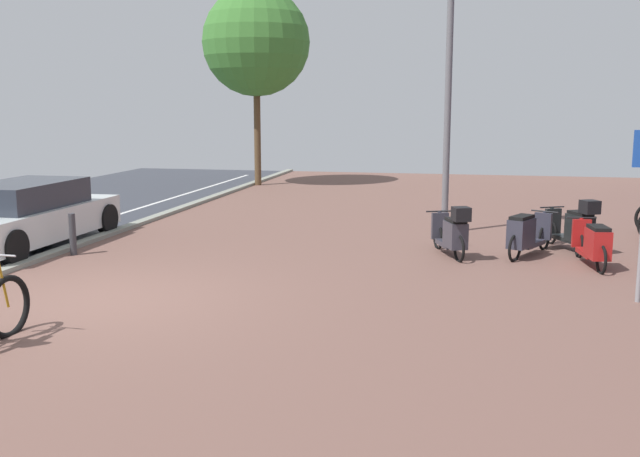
% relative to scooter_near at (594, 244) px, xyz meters
% --- Properties ---
extents(ground, '(21.00, 40.00, 0.13)m').
position_rel_scooter_near_xyz_m(ground, '(-5.59, -3.68, -0.42)').
color(ground, '#2F323B').
extents(scooter_near, '(0.59, 1.77, 0.76)m').
position_rel_scooter_near_xyz_m(scooter_near, '(0.00, 0.00, 0.00)').
color(scooter_near, black).
rests_on(scooter_near, ground).
extents(scooter_mid, '(0.96, 1.54, 1.04)m').
position_rel_scooter_near_xyz_m(scooter_mid, '(-0.14, 1.33, 0.07)').
color(scooter_mid, black).
rests_on(scooter_mid, ground).
extents(scooter_far, '(0.85, 1.58, 0.99)m').
position_rel_scooter_near_xyz_m(scooter_far, '(-2.34, 0.34, 0.05)').
color(scooter_far, black).
rests_on(scooter_far, ground).
extents(scooter_extra, '(0.97, 1.68, 0.80)m').
position_rel_scooter_near_xyz_m(scooter_extra, '(-1.05, 0.65, 0.02)').
color(scooter_extra, black).
rests_on(scooter_extra, ground).
extents(parked_car_near, '(1.83, 4.26, 1.25)m').
position_rel_scooter_near_xyz_m(parked_car_near, '(-10.39, -0.32, 0.21)').
color(parked_car_near, silver).
rests_on(parked_car_near, ground).
extents(lamp_post, '(0.20, 0.52, 5.50)m').
position_rel_scooter_near_xyz_m(lamp_post, '(-2.58, 2.86, 2.67)').
color(lamp_post, slate).
rests_on(lamp_post, ground).
extents(street_tree, '(3.55, 3.55, 6.50)m').
position_rel_scooter_near_xyz_m(street_tree, '(-9.18, 10.98, 4.32)').
color(street_tree, brown).
rests_on(street_tree, ground).
extents(bollard_far, '(0.12, 0.12, 0.76)m').
position_rel_scooter_near_xyz_m(bollard_far, '(-9.07, -0.90, -0.01)').
color(bollard_far, '#38383D').
rests_on(bollard_far, ground).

